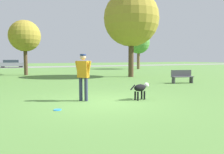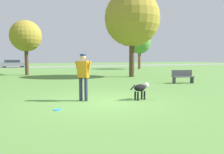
{
  "view_description": "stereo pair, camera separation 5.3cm",
  "coord_description": "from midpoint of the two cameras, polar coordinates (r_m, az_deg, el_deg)",
  "views": [
    {
      "loc": [
        -2.91,
        -7.45,
        1.63
      ],
      "look_at": [
        0.48,
        0.1,
        0.9
      ],
      "focal_mm": 35.0,
      "sensor_mm": 36.0,
      "label": 1
    },
    {
      "loc": [
        -2.86,
        -7.47,
        1.63
      ],
      "look_at": [
        0.48,
        0.1,
        0.9
      ],
      "focal_mm": 35.0,
      "sensor_mm": 36.0,
      "label": 2
    }
  ],
  "objects": [
    {
      "name": "far_road_strip",
      "position": [
        40.49,
        -20.07,
        2.46
      ],
      "size": [
        120.0,
        6.0,
        0.01
      ],
      "color": "gray",
      "rests_on": "ground_plane"
    },
    {
      "name": "park_bench",
      "position": [
        14.74,
        17.71,
        0.22
      ],
      "size": [
        1.46,
        0.71,
        0.84
      ],
      "rotation": [
        0.0,
        0.0,
        -0.23
      ],
      "color": "#47474C",
      "rests_on": "ground_plane"
    },
    {
      "name": "tree_mid_center",
      "position": [
        22.05,
        -21.89,
        9.87
      ],
      "size": [
        2.88,
        2.88,
        5.09
      ],
      "color": "#4C3826",
      "rests_on": "ground_plane"
    },
    {
      "name": "frisbee",
      "position": [
        7.11,
        -14.26,
        -8.3
      ],
      "size": [
        0.25,
        0.25,
        0.02
      ],
      "color": "#268CE5",
      "rests_on": "ground_plane"
    },
    {
      "name": "ground_plane",
      "position": [
        8.16,
        -2.97,
        -6.49
      ],
      "size": [
        120.0,
        120.0,
        0.0
      ],
      "primitive_type": "plane",
      "color": "#56843D"
    },
    {
      "name": "dog",
      "position": [
        8.56,
        7.37,
        -2.94
      ],
      "size": [
        0.95,
        0.39,
        0.65
      ],
      "rotation": [
        0.0,
        0.0,
        0.22
      ],
      "color": "black",
      "rests_on": "ground_plane"
    },
    {
      "name": "tree_far_right",
      "position": [
        31.86,
        6.9,
        8.86
      ],
      "size": [
        3.17,
        3.17,
        5.38
      ],
      "color": "brown",
      "rests_on": "ground_plane"
    },
    {
      "name": "person",
      "position": [
        8.27,
        -7.71,
        1.01
      ],
      "size": [
        0.55,
        0.54,
        1.77
      ],
      "rotation": [
        0.0,
        0.0,
        -0.78
      ],
      "color": "#2D334C",
      "rests_on": "ground_plane"
    },
    {
      "name": "parked_car_grey",
      "position": [
        39.99,
        -24.81,
        3.18
      ],
      "size": [
        4.57,
        1.98,
        1.27
      ],
      "rotation": [
        0.0,
        0.0,
        0.05
      ],
      "color": "slate",
      "rests_on": "ground_plane"
    },
    {
      "name": "tree_near_right",
      "position": [
        18.97,
        4.99,
        14.91
      ],
      "size": [
        4.64,
        4.64,
        7.22
      ],
      "color": "#4C3826",
      "rests_on": "ground_plane"
    }
  ]
}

